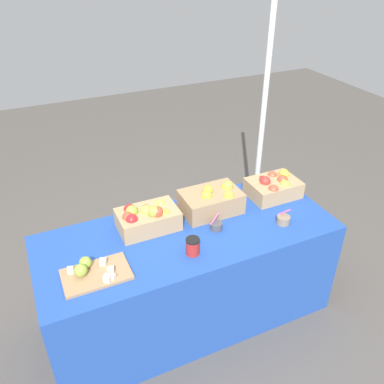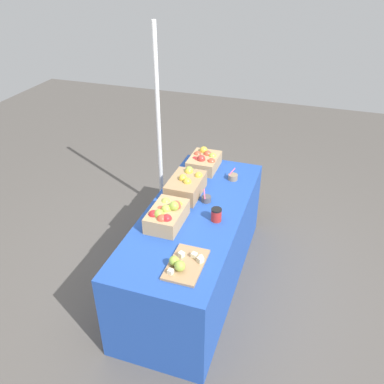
% 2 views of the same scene
% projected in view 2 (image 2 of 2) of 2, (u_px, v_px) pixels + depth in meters
% --- Properties ---
extents(ground_plane, '(10.00, 10.00, 0.00)m').
position_uv_depth(ground_plane, '(194.00, 279.00, 3.61)').
color(ground_plane, '#56514C').
extents(table, '(1.90, 0.76, 0.74)m').
position_uv_depth(table, '(194.00, 247.00, 3.42)').
color(table, '#234CAD').
rests_on(table, ground_plane).
extents(apple_crate_left, '(0.35, 0.26, 0.17)m').
position_uv_depth(apple_crate_left, '(204.00, 161.00, 3.82)').
color(apple_crate_left, tan).
rests_on(apple_crate_left, table).
extents(apple_crate_middle, '(0.39, 0.26, 0.19)m').
position_uv_depth(apple_crate_middle, '(186.00, 185.00, 3.42)').
color(apple_crate_middle, tan).
rests_on(apple_crate_middle, table).
extents(apple_crate_right, '(0.38, 0.24, 0.19)m').
position_uv_depth(apple_crate_right, '(167.00, 215.00, 3.05)').
color(apple_crate_right, tan).
rests_on(apple_crate_right, table).
extents(cutting_board_front, '(0.37, 0.23, 0.09)m').
position_uv_depth(cutting_board_front, '(184.00, 264.00, 2.66)').
color(cutting_board_front, tan).
rests_on(cutting_board_front, table).
extents(sample_bowl_near, '(0.09, 0.08, 0.10)m').
position_uv_depth(sample_bowl_near, '(206.00, 199.00, 3.34)').
color(sample_bowl_near, '#4C4C51').
rests_on(sample_bowl_near, table).
extents(sample_bowl_mid, '(0.09, 0.09, 0.10)m').
position_uv_depth(sample_bowl_mid, '(233.00, 177.00, 3.65)').
color(sample_bowl_mid, gray).
rests_on(sample_bowl_mid, table).
extents(coffee_cup, '(0.08, 0.08, 0.11)m').
position_uv_depth(coffee_cup, '(216.00, 215.00, 3.09)').
color(coffee_cup, red).
rests_on(coffee_cup, table).
extents(tent_pole, '(0.04, 0.04, 2.00)m').
position_uv_depth(tent_pole, '(159.00, 126.00, 4.07)').
color(tent_pole, white).
rests_on(tent_pole, ground_plane).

